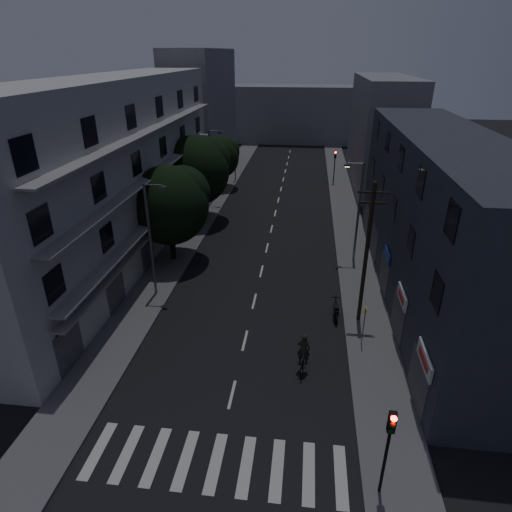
% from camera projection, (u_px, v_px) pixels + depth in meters
% --- Properties ---
extents(ground, '(160.00, 160.00, 0.00)m').
position_uv_depth(ground, '(272.00, 227.00, 42.16)').
color(ground, black).
rests_on(ground, ground).
extents(sidewalk_left, '(3.00, 90.00, 0.15)m').
position_uv_depth(sidewalk_left, '(198.00, 223.00, 42.95)').
color(sidewalk_left, '#565659').
rests_on(sidewalk_left, ground).
extents(sidewalk_right, '(3.00, 90.00, 0.15)m').
position_uv_depth(sidewalk_right, '(349.00, 230.00, 41.30)').
color(sidewalk_right, '#565659').
rests_on(sidewalk_right, ground).
extents(crosswalk, '(10.90, 3.00, 0.01)m').
position_uv_depth(crosswalk, '(216.00, 463.00, 17.99)').
color(crosswalk, beige).
rests_on(crosswalk, ground).
extents(lane_markings, '(0.15, 60.50, 0.01)m').
position_uv_depth(lane_markings, '(277.00, 206.00, 47.75)').
color(lane_markings, beige).
rests_on(lane_markings, ground).
extents(building_left, '(7.00, 36.00, 14.00)m').
position_uv_depth(building_left, '(117.00, 171.00, 34.18)').
color(building_left, '#ACACA7').
rests_on(building_left, ground).
extents(building_right, '(6.19, 28.00, 11.00)m').
position_uv_depth(building_right, '(437.00, 219.00, 28.62)').
color(building_right, '#282C36').
rests_on(building_right, ground).
extents(building_far_left, '(6.00, 20.00, 16.00)m').
position_uv_depth(building_far_left, '(203.00, 111.00, 60.60)').
color(building_far_left, slate).
rests_on(building_far_left, ground).
extents(building_far_right, '(6.00, 20.00, 13.00)m').
position_uv_depth(building_far_right, '(381.00, 133.00, 53.25)').
color(building_far_right, slate).
rests_on(building_far_right, ground).
extents(building_far_end, '(24.00, 8.00, 10.00)m').
position_uv_depth(building_far_end, '(293.00, 114.00, 80.27)').
color(building_far_end, slate).
rests_on(building_far_end, ground).
extents(tree_near, '(6.26, 6.26, 7.72)m').
position_uv_depth(tree_near, '(170.00, 202.00, 33.42)').
color(tree_near, black).
rests_on(tree_near, sidewalk_left).
extents(tree_mid, '(6.78, 6.78, 8.34)m').
position_uv_depth(tree_mid, '(195.00, 168.00, 41.58)').
color(tree_mid, black).
rests_on(tree_mid, sidewalk_left).
extents(tree_far, '(5.04, 5.04, 6.23)m').
position_uv_depth(tree_far, '(219.00, 156.00, 52.40)').
color(tree_far, black).
rests_on(tree_far, sidewalk_left).
extents(traffic_signal_near, '(0.28, 0.37, 4.10)m').
position_uv_depth(traffic_signal_near, '(389.00, 437.00, 15.37)').
color(traffic_signal_near, black).
rests_on(traffic_signal_near, sidewalk_right).
extents(traffic_signal_far_right, '(0.28, 0.37, 4.10)m').
position_uv_depth(traffic_signal_far_right, '(335.00, 160.00, 54.48)').
color(traffic_signal_far_right, black).
rests_on(traffic_signal_far_right, sidewalk_right).
extents(traffic_signal_far_left, '(0.28, 0.37, 4.10)m').
position_uv_depth(traffic_signal_far_left, '(235.00, 158.00, 55.55)').
color(traffic_signal_far_left, black).
rests_on(traffic_signal_far_left, sidewalk_left).
extents(street_lamp_left_near, '(1.51, 0.25, 8.00)m').
position_uv_depth(street_lamp_left_near, '(151.00, 235.00, 28.43)').
color(street_lamp_left_near, slate).
rests_on(street_lamp_left_near, sidewalk_left).
extents(street_lamp_right, '(1.51, 0.25, 8.00)m').
position_uv_depth(street_lamp_right, '(357.00, 207.00, 33.47)').
color(street_lamp_right, slate).
rests_on(street_lamp_right, sidewalk_right).
extents(street_lamp_left_far, '(1.51, 0.25, 8.00)m').
position_uv_depth(street_lamp_left_far, '(211.00, 163.00, 46.74)').
color(street_lamp_left_far, '#53565A').
rests_on(street_lamp_left_far, sidewalk_left).
extents(utility_pole, '(1.80, 0.24, 9.00)m').
position_uv_depth(utility_pole, '(366.00, 252.00, 25.36)').
color(utility_pole, black).
rests_on(utility_pole, sidewalk_right).
extents(bus_stop_sign, '(0.06, 0.35, 2.52)m').
position_uv_depth(bus_stop_sign, '(364.00, 319.00, 24.29)').
color(bus_stop_sign, '#595B60').
rests_on(bus_stop_sign, sidewalk_right).
extents(motorcycle, '(0.59, 2.06, 1.32)m').
position_uv_depth(motorcycle, '(336.00, 311.00, 27.53)').
color(motorcycle, black).
rests_on(motorcycle, ground).
extents(cyclist, '(0.75, 1.93, 2.41)m').
position_uv_depth(cyclist, '(303.00, 359.00, 22.82)').
color(cyclist, black).
rests_on(cyclist, ground).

